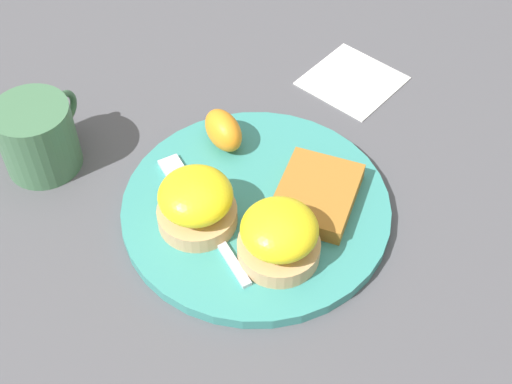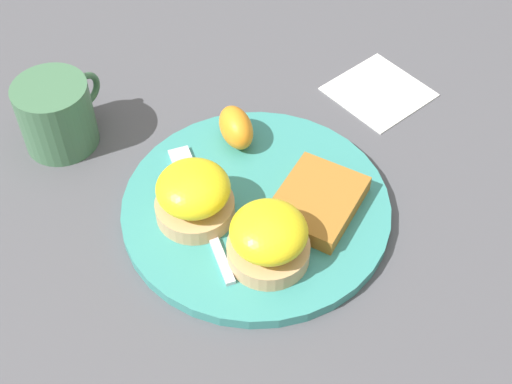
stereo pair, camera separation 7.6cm
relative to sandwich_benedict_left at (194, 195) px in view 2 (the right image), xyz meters
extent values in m
plane|color=#4C4C51|center=(0.05, -0.04, -0.04)|extent=(1.10, 1.10, 0.00)
cylinder|color=teal|center=(0.05, -0.04, -0.04)|extent=(0.29, 0.29, 0.01)
cylinder|color=tan|center=(0.00, 0.00, -0.02)|extent=(0.08, 0.08, 0.02)
ellipsoid|color=yellow|center=(0.00, 0.00, 0.01)|extent=(0.08, 0.08, 0.04)
cylinder|color=tan|center=(0.00, -0.10, -0.02)|extent=(0.08, 0.08, 0.02)
ellipsoid|color=yellow|center=(0.00, -0.10, 0.01)|extent=(0.08, 0.08, 0.04)
cube|color=#A26926|center=(0.09, -0.10, -0.02)|extent=(0.11, 0.09, 0.02)
ellipsoid|color=orange|center=(0.11, 0.03, -0.01)|extent=(0.06, 0.07, 0.04)
cube|color=silver|center=(-0.02, -0.04, -0.03)|extent=(0.07, 0.09, 0.00)
cube|color=silver|center=(0.05, 0.06, -0.03)|extent=(0.04, 0.05, 0.00)
cylinder|color=#42704C|center=(0.00, 0.21, 0.00)|extent=(0.09, 0.09, 0.08)
torus|color=#42704C|center=(0.05, 0.21, 0.00)|extent=(0.05, 0.01, 0.05)
cube|color=white|center=(0.30, -0.05, -0.04)|extent=(0.13, 0.13, 0.00)
camera|label=1|loc=(-0.39, -0.27, 0.57)|focal=50.00mm
camera|label=2|loc=(-0.35, -0.34, 0.57)|focal=50.00mm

